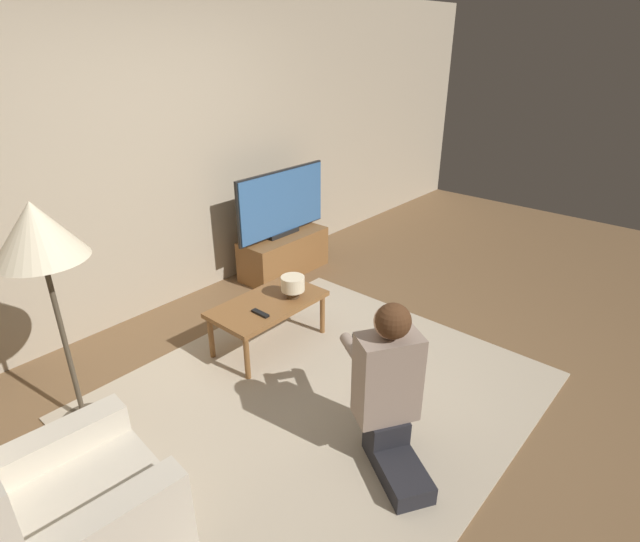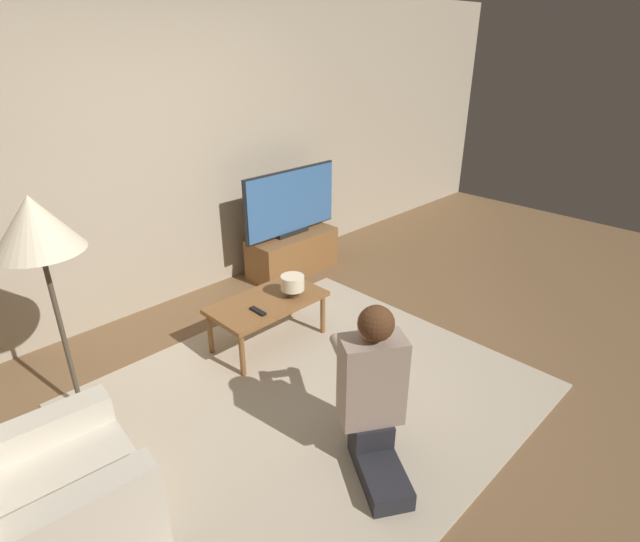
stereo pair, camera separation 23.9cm
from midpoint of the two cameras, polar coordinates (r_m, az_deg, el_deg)
name	(u,v)px [view 1 (the left image)]	position (r m, az deg, el deg)	size (l,w,h in m)	color
ground_plane	(321,396)	(3.45, -1.93, -14.18)	(10.00, 10.00, 0.00)	brown
wall_back	(137,161)	(4.32, -21.72, 11.63)	(10.00, 0.06, 2.60)	tan
rug	(321,395)	(3.44, -1.93, -14.08)	(2.68, 2.38, 0.02)	#BCAD93
tv_stand	(284,254)	(5.05, -5.50, 1.95)	(0.93, 0.39, 0.41)	brown
tv	(282,203)	(4.87, -5.78, 7.72)	(1.11, 0.08, 0.65)	black
coffee_table	(268,307)	(3.79, -7.76, -4.12)	(0.88, 0.48, 0.39)	brown
floor_lamp	(38,239)	(3.06, -31.49, 3.11)	(0.48, 0.48, 1.44)	#4C4233
armchair	(67,526)	(2.67, -29.50, -24.09)	(0.80, 0.77, 0.92)	beige
person_kneeling	(389,386)	(2.77, 5.35, -13.04)	(0.66, 0.84, 0.96)	#232328
table_lamp	(293,285)	(3.77, -4.94, -1.63)	(0.18, 0.18, 0.17)	#4C3823
remote	(260,313)	(3.61, -8.73, -4.83)	(0.04, 0.15, 0.02)	black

